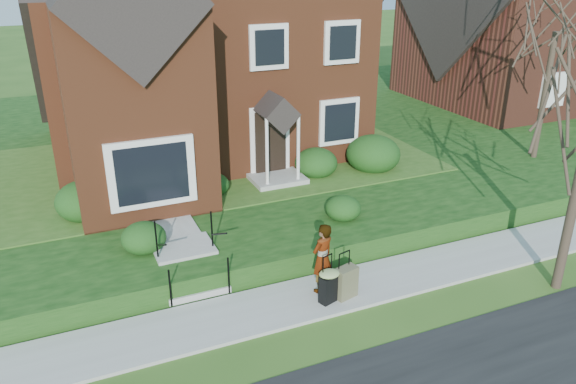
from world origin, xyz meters
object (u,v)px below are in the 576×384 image
front_steps (189,263)px  suitcase_black (329,284)px  woman (322,258)px  suitcase_olive (346,282)px

front_steps → suitcase_black: 3.34m
front_steps → suitcase_black: bearing=-40.5°
front_steps → woman: 3.14m
suitcase_black → woman: bearing=64.9°
front_steps → suitcase_black: size_ratio=1.80×
woman → suitcase_olive: woman is taller
woman → suitcase_black: size_ratio=1.47×
suitcase_black → suitcase_olive: size_ratio=1.03×
woman → suitcase_black: woman is taller
front_steps → woman: (2.60, -1.71, 0.43)m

